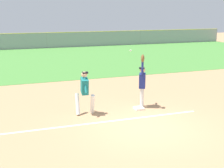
% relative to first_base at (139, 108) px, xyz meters
% --- Properties ---
extents(ground_plane, '(76.84, 76.84, 0.00)m').
position_rel_first_base_xyz_m(ground_plane, '(-0.58, -1.92, -0.04)').
color(ground_plane, tan).
extents(outfield_grass, '(44.72, 16.69, 0.01)m').
position_rel_first_base_xyz_m(outfield_grass, '(-0.58, 14.52, -0.04)').
color(outfield_grass, '#478438').
rests_on(outfield_grass, ground_plane).
extents(chalk_foul_line, '(12.00, 0.27, 0.01)m').
position_rel_first_base_xyz_m(chalk_foul_line, '(-4.00, -0.90, -0.04)').
color(chalk_foul_line, white).
rests_on(chalk_foul_line, ground_plane).
extents(first_base, '(0.38, 0.38, 0.08)m').
position_rel_first_base_xyz_m(first_base, '(0.00, 0.00, 0.00)').
color(first_base, white).
rests_on(first_base, ground_plane).
extents(fielder, '(0.51, 0.84, 2.28)m').
position_rel_first_base_xyz_m(fielder, '(0.24, 0.23, 1.08)').
color(fielder, silver).
rests_on(fielder, ground_plane).
extents(runner, '(0.73, 0.85, 1.72)m').
position_rel_first_base_xyz_m(runner, '(-2.26, 0.13, 0.96)').
color(runner, white).
rests_on(runner, ground_plane).
extents(baseball, '(0.07, 0.07, 0.07)m').
position_rel_first_base_xyz_m(baseball, '(-0.14, 0.63, 2.34)').
color(baseball, white).
extents(outfield_fence, '(44.80, 0.08, 1.69)m').
position_rel_first_base_xyz_m(outfield_fence, '(-0.58, 22.86, 0.81)').
color(outfield_fence, '#93999E').
rests_on(outfield_fence, ground_plane).
extents(parked_car_black, '(4.44, 2.20, 1.25)m').
position_rel_first_base_xyz_m(parked_car_black, '(-1.21, 26.54, 0.63)').
color(parked_car_black, black).
rests_on(parked_car_black, ground_plane).
extents(parked_car_blue, '(4.51, 2.34, 1.25)m').
position_rel_first_base_xyz_m(parked_car_blue, '(5.91, 26.22, 0.63)').
color(parked_car_blue, '#23389E').
rests_on(parked_car_blue, ground_plane).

